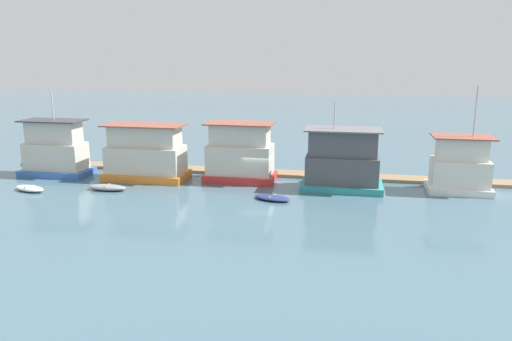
% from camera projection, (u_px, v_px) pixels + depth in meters
% --- Properties ---
extents(ground_plane, '(200.00, 200.00, 0.00)m').
position_uv_depth(ground_plane, '(258.00, 183.00, 44.62)').
color(ground_plane, '#426070').
extents(dock_walkway, '(51.00, 2.13, 0.30)m').
position_uv_depth(dock_walkway, '(265.00, 173.00, 47.86)').
color(dock_walkway, '#846B4C').
rests_on(dock_walkway, ground_plane).
extents(houseboat_blue, '(6.39, 3.47, 7.96)m').
position_uv_depth(houseboat_blue, '(56.00, 151.00, 47.16)').
color(houseboat_blue, '#3866B7').
rests_on(houseboat_blue, ground_plane).
extents(houseboat_orange, '(7.49, 3.76, 5.10)m').
position_uv_depth(houseboat_orange, '(146.00, 155.00, 45.54)').
color(houseboat_orange, orange).
rests_on(houseboat_orange, ground_plane).
extents(houseboat_red, '(6.29, 3.64, 5.33)m').
position_uv_depth(houseboat_red, '(240.00, 155.00, 44.94)').
color(houseboat_red, red).
rests_on(houseboat_red, ground_plane).
extents(houseboat_teal, '(6.86, 4.00, 7.44)m').
position_uv_depth(houseboat_teal, '(342.00, 162.00, 42.23)').
color(houseboat_teal, teal).
rests_on(houseboat_teal, ground_plane).
extents(houseboat_white, '(5.06, 3.40, 8.83)m').
position_uv_depth(houseboat_white, '(460.00, 168.00, 41.34)').
color(houseboat_white, white).
rests_on(houseboat_white, ground_plane).
extents(dinghy_white, '(3.20, 1.90, 0.47)m').
position_uv_depth(dinghy_white, '(30.00, 188.00, 42.00)').
color(dinghy_white, white).
rests_on(dinghy_white, ground_plane).
extents(dinghy_grey, '(3.39, 1.18, 0.51)m').
position_uv_depth(dinghy_grey, '(107.00, 187.00, 42.24)').
color(dinghy_grey, gray).
rests_on(dinghy_grey, ground_plane).
extents(dinghy_navy, '(3.28, 2.21, 0.38)m').
position_uv_depth(dinghy_navy, '(272.00, 198.00, 39.48)').
color(dinghy_navy, navy).
rests_on(dinghy_navy, ground_plane).
extents(mooring_post_centre, '(0.23, 0.23, 1.71)m').
position_uv_depth(mooring_post_centre, '(373.00, 174.00, 44.55)').
color(mooring_post_centre, '#846B4C').
rests_on(mooring_post_centre, ground_plane).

